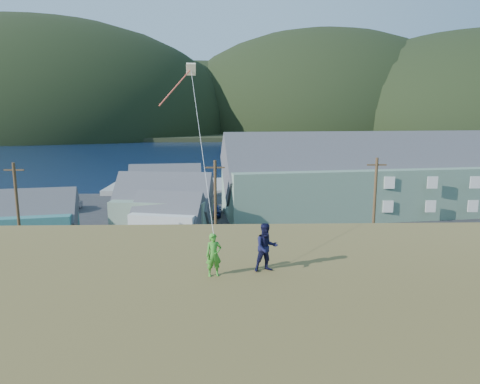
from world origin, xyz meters
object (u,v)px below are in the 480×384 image
Objects in this scene: shed_white at (168,216)px; shed_palegreen_far at (166,186)px; kite_flyer_navy at (266,247)px; shed_teal at (35,218)px; wharf at (187,186)px; shed_palegreen_near at (163,204)px; kite_flyer_green at (214,255)px; lodge at (367,177)px.

shed_palegreen_far is (-2.74, 17.30, 0.42)m from shed_white.
kite_flyer_navy is at bearing -84.19° from shed_palegreen_far.
shed_teal reaches higher than shed_white.
wharf is 15.27× the size of kite_flyer_navy.
shed_palegreen_near reaches higher than wharf.
kite_flyer_green reaches higher than shed_white.
lodge is 27.64m from shed_palegreen_far.
wharf is at bearing 74.72° from shed_palegreen_far.
lodge is 4.14× the size of shed_teal.
wharf is 3.22× the size of shed_white.
kite_flyer_navy is at bearing -2.17° from kite_flyer_green.
kite_flyer_navy is (7.59, -29.14, 5.83)m from shed_white.
shed_palegreen_far is at bearing 87.68° from kite_flyer_navy.
lodge reaches higher than shed_white.
shed_white is at bearing -87.74° from shed_palegreen_far.
lodge is 3.44× the size of shed_palegreen_far.
shed_palegreen_near is at bearing 119.26° from shed_white.
kite_flyer_navy is at bearing -81.87° from wharf.
wharf is 32.06m from lodge.
kite_flyer_navy reaches higher than shed_palegreen_far.
kite_flyer_green is 0.86× the size of kite_flyer_navy.
wharf is 33.28m from shed_teal.
lodge reaches higher than shed_palegreen_near.
lodge is at bearing 5.33° from shed_teal.
kite_flyer_green is 1.85m from kite_flyer_navy.
lodge is at bearing -39.14° from wharf.
shed_palegreen_near is (12.35, 3.91, 0.48)m from shed_teal.
shed_palegreen_far is at bearing 49.11° from shed_teal.
shed_teal is 34.83m from kite_flyer_green.
lodge is 25.40× the size of kite_flyer_green.
shed_palegreen_near is 1.39× the size of shed_white.
kite_flyer_navy is (8.50, -32.14, 5.18)m from shed_palegreen_near.
lodge is at bearing 52.60° from kite_flyer_navy.
shed_palegreen_near is (-24.69, -6.87, -2.02)m from lodge.
shed_teal reaches higher than wharf.
shed_palegreen_far is at bearing 111.47° from shed_white.
kite_flyer_navy reaches higher than shed_teal.
wharf is 2.89× the size of shed_teal.
shed_palegreen_near is at bearing 86.93° from kite_flyer_green.
lodge is at bearing 50.76° from kite_flyer_green.
wharf is 2.32× the size of shed_palegreen_near.
lodge is 38.66m from shed_teal.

